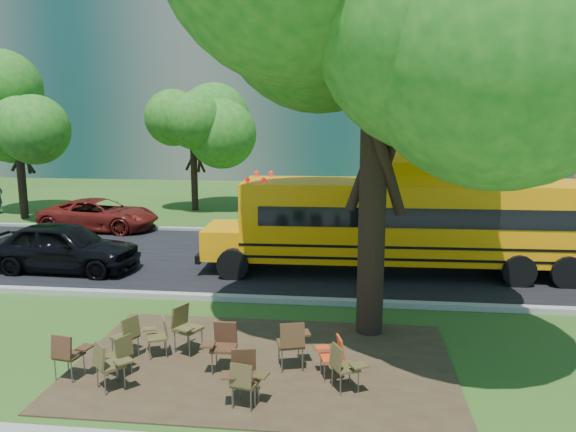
# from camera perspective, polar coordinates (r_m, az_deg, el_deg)

# --- Properties ---
(ground) EXTENTS (160.00, 160.00, 0.00)m
(ground) POSITION_cam_1_polar(r_m,az_deg,el_deg) (11.52, -7.16, -13.43)
(ground) COLOR #2B4916
(ground) RESTS_ON ground
(dirt_patch) EXTENTS (7.00, 4.50, 0.03)m
(dirt_patch) POSITION_cam_1_polar(r_m,az_deg,el_deg) (10.88, -2.51, -14.75)
(dirt_patch) COLOR #382819
(dirt_patch) RESTS_ON ground
(asphalt_road) EXTENTS (80.00, 8.00, 0.04)m
(asphalt_road) POSITION_cam_1_polar(r_m,az_deg,el_deg) (18.01, -1.89, -4.46)
(asphalt_road) COLOR black
(asphalt_road) RESTS_ON ground
(kerb_near) EXTENTS (80.00, 0.25, 0.14)m
(kerb_near) POSITION_cam_1_polar(r_m,az_deg,el_deg) (14.22, -4.29, -8.36)
(kerb_near) COLOR gray
(kerb_near) RESTS_ON ground
(kerb_far) EXTENTS (80.00, 0.25, 0.14)m
(kerb_far) POSITION_cam_1_polar(r_m,az_deg,el_deg) (21.96, -0.31, -1.61)
(kerb_far) COLOR gray
(kerb_far) RESTS_ON ground
(building_main) EXTENTS (38.00, 16.00, 22.00)m
(building_main) POSITION_cam_1_polar(r_m,az_deg,el_deg) (47.84, -6.56, 17.98)
(building_main) COLOR slate
(building_main) RESTS_ON ground
(bg_tree_0) EXTENTS (5.20, 5.20, 7.18)m
(bg_tree_0) POSITION_cam_1_polar(r_m,az_deg,el_deg) (27.42, -25.90, 9.24)
(bg_tree_0) COLOR black
(bg_tree_0) RESTS_ON ground
(bg_tree_2) EXTENTS (4.80, 4.80, 6.62)m
(bg_tree_2) POSITION_cam_1_polar(r_m,az_deg,el_deg) (27.30, -9.67, 9.36)
(bg_tree_2) COLOR black
(bg_tree_2) RESTS_ON ground
(bg_tree_3) EXTENTS (5.60, 5.60, 7.84)m
(bg_tree_3) POSITION_cam_1_polar(r_m,az_deg,el_deg) (24.82, 19.55, 10.72)
(bg_tree_3) COLOR black
(bg_tree_3) RESTS_ON ground
(main_tree) EXTENTS (7.20, 7.20, 9.57)m
(main_tree) POSITION_cam_1_polar(r_m,az_deg,el_deg) (11.60, 9.01, 16.82)
(main_tree) COLOR black
(main_tree) RESTS_ON ground
(school_bus) EXTENTS (11.19, 2.82, 2.72)m
(school_bus) POSITION_cam_1_polar(r_m,az_deg,el_deg) (16.59, 12.47, -0.49)
(school_bus) COLOR orange
(school_bus) RESTS_ON ground
(chair_0) EXTENTS (0.63, 0.51, 0.87)m
(chair_0) POSITION_cam_1_polar(r_m,az_deg,el_deg) (10.77, -21.46, -12.73)
(chair_0) COLOR #442718
(chair_0) RESTS_ON ground
(chair_1) EXTENTS (0.74, 0.59, 0.87)m
(chair_1) POSITION_cam_1_polar(r_m,az_deg,el_deg) (10.16, -17.86, -13.94)
(chair_1) COLOR #4E4222
(chair_1) RESTS_ON ground
(chair_2) EXTENTS (0.52, 0.66, 0.79)m
(chair_2) POSITION_cam_1_polar(r_m,az_deg,el_deg) (10.62, -16.63, -13.03)
(chair_2) COLOR #443E1D
(chair_2) RESTS_ON ground
(chair_3) EXTENTS (0.59, 0.55, 0.91)m
(chair_3) POSITION_cam_1_polar(r_m,az_deg,el_deg) (10.45, -6.65, -12.61)
(chair_3) COLOR #482B1A
(chair_3) RESTS_ON ground
(chair_4) EXTENTS (0.60, 0.47, 0.81)m
(chair_4) POSITION_cam_1_polar(r_m,az_deg,el_deg) (9.23, -4.35, -16.27)
(chair_4) COLOR #42381C
(chair_4) RESTS_ON ground
(chair_5) EXTENTS (0.59, 0.61, 0.88)m
(chair_5) POSITION_cam_1_polar(r_m,az_deg,el_deg) (9.41, -4.68, -15.41)
(chair_5) COLOR #482D19
(chair_5) RESTS_ON ground
(chair_6) EXTENTS (0.57, 0.53, 0.78)m
(chair_6) POSITION_cam_1_polar(r_m,az_deg,el_deg) (10.19, 4.67, -13.70)
(chair_6) COLOR red
(chair_6) RESTS_ON ground
(chair_7) EXTENTS (0.68, 0.57, 0.84)m
(chair_7) POSITION_cam_1_polar(r_m,az_deg,el_deg) (9.72, 5.65, -14.71)
(chair_7) COLOR #4C4121
(chair_7) RESTS_ON ground
(chair_8) EXTENTS (0.55, 0.70, 0.86)m
(chair_8) POSITION_cam_1_polar(r_m,az_deg,el_deg) (11.30, -15.98, -11.31)
(chair_8) COLOR #4A4620
(chair_8) RESTS_ON ground
(chair_9) EXTENTS (0.62, 0.53, 0.78)m
(chair_9) POSITION_cam_1_polar(r_m,az_deg,el_deg) (11.27, -12.96, -11.49)
(chair_9) COLOR #4F4722
(chair_9) RESTS_ON ground
(chair_10) EXTENTS (0.61, 0.78, 0.95)m
(chair_10) POSITION_cam_1_polar(r_m,az_deg,el_deg) (11.30, -10.44, -10.77)
(chair_10) COLOR brown
(chair_10) RESTS_ON ground
(chair_11) EXTENTS (0.65, 0.71, 0.96)m
(chair_11) POSITION_cam_1_polar(r_m,az_deg,el_deg) (10.40, 0.47, -12.47)
(chair_11) COLOR #483119
(chair_11) RESTS_ON ground
(black_car) EXTENTS (4.47, 1.95, 1.50)m
(black_car) POSITION_cam_1_polar(r_m,az_deg,el_deg) (17.86, -21.83, -2.93)
(black_car) COLOR black
(black_car) RESTS_ON ground
(bg_car_red) EXTENTS (4.71, 2.35, 1.28)m
(bg_car_red) POSITION_cam_1_polar(r_m,az_deg,el_deg) (23.62, -18.57, 0.11)
(bg_car_red) COLOR #5B130F
(bg_car_red) RESTS_ON ground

